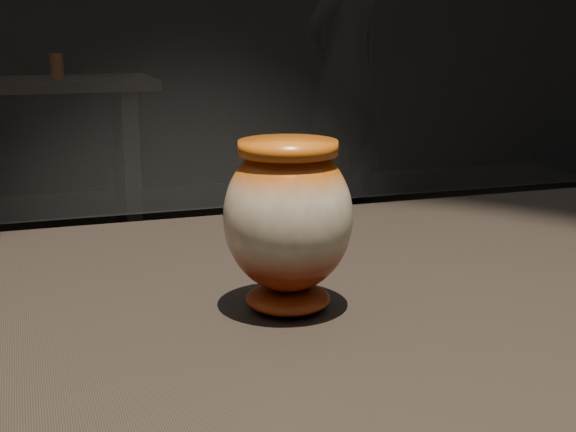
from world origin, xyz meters
name	(u,v)px	position (x,y,z in m)	size (l,w,h in m)	color
main_vase	(288,219)	(0.14, -0.02, 0.99)	(0.15, 0.15, 0.17)	maroon
back_vase_right	(57,66)	(0.08, 3.42, 0.96)	(0.06, 0.06, 0.12)	brown
visitor	(345,72)	(1.76, 3.76, 0.88)	(0.64, 0.42, 1.76)	black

